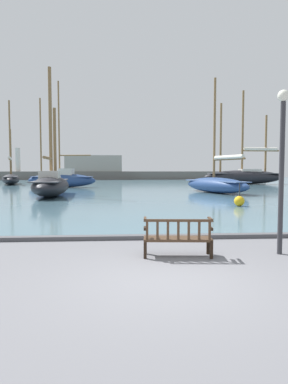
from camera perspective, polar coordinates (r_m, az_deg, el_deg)
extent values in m
plane|color=slate|center=(6.55, 3.84, -14.57)|extent=(160.00, 160.00, 0.00)
cube|color=slate|center=(50.21, -2.88, 1.42)|extent=(100.00, 80.00, 0.08)
cube|color=#4C4C50|center=(10.25, 0.94, -7.50)|extent=(40.00, 0.30, 0.12)
cube|color=black|center=(8.46, 0.23, -8.88)|extent=(0.08, 0.08, 0.42)
cube|color=black|center=(8.58, 10.63, -8.76)|extent=(0.08, 0.08, 0.42)
cube|color=black|center=(8.02, 0.19, -9.58)|extent=(0.08, 0.08, 0.42)
cube|color=black|center=(8.15, 11.17, -9.44)|extent=(0.08, 0.08, 0.42)
cube|color=#422D1E|center=(8.22, 5.60, -7.77)|extent=(1.64, 0.65, 0.06)
cube|color=#422D1E|center=(7.92, 5.75, -4.75)|extent=(1.60, 0.18, 0.06)
cube|color=#422D1E|center=(7.93, 0.52, -6.45)|extent=(0.06, 0.04, 0.41)
cube|color=#422D1E|center=(7.93, 2.27, -6.44)|extent=(0.06, 0.04, 0.41)
cube|color=#422D1E|center=(7.94, 4.01, -6.44)|extent=(0.06, 0.04, 0.41)
cube|color=#422D1E|center=(7.96, 5.74, -6.43)|extent=(0.06, 0.04, 0.41)
cube|color=#422D1E|center=(7.98, 7.47, -6.41)|extent=(0.06, 0.04, 0.41)
cube|color=#422D1E|center=(8.01, 9.19, -6.39)|extent=(0.06, 0.04, 0.41)
cube|color=#422D1E|center=(8.05, 10.89, -6.36)|extent=(0.06, 0.04, 0.41)
cube|color=black|center=(8.05, 0.17, -6.07)|extent=(0.08, 0.30, 0.06)
cube|color=#422D1E|center=(8.11, 0.18, -4.47)|extent=(0.10, 0.47, 0.04)
cube|color=black|center=(8.18, 11.08, -5.99)|extent=(0.08, 0.30, 0.06)
cube|color=#422D1E|center=(8.24, 10.98, -4.41)|extent=(0.10, 0.47, 0.04)
ellipsoid|color=navy|center=(39.54, -13.59, 1.88)|extent=(8.08, 3.34, 1.54)
cube|color=#516B9E|center=(39.53, -13.60, 2.49)|extent=(7.06, 2.72, 0.08)
cube|color=beige|center=(39.31, -12.81, 3.20)|extent=(1.70, 1.26, 0.88)
cylinder|color=brown|center=(39.86, -13.99, 10.14)|extent=(0.17, 0.17, 10.54)
cylinder|color=brown|center=(38.99, -11.44, 6.01)|extent=(3.57, 0.88, 0.14)
cylinder|color=brown|center=(40.62, -16.84, 8.70)|extent=(0.17, 0.17, 8.75)
ellipsoid|color=navy|center=(29.94, 11.79, 1.13)|extent=(4.66, 8.73, 1.31)
cube|color=#516B9E|center=(29.93, 11.80, 1.82)|extent=(3.86, 7.59, 0.08)
cylinder|color=brown|center=(30.29, 11.68, 10.16)|extent=(0.20, 0.20, 8.69)
cylinder|color=brown|center=(28.48, 13.90, 5.34)|extent=(1.45, 3.84, 0.16)
cylinder|color=silver|center=(28.48, 13.90, 5.66)|extent=(1.47, 3.51, 0.32)
ellipsoid|color=black|center=(26.70, -15.23, 0.96)|extent=(3.00, 8.66, 1.49)
cube|color=#4C4C51|center=(26.68, -15.24, 1.84)|extent=(2.31, 7.60, 0.08)
cube|color=beige|center=(26.04, -15.45, 2.65)|extent=(1.47, 1.72, 0.70)
cylinder|color=brown|center=(27.10, -15.34, 10.86)|extent=(0.25, 0.25, 8.41)
cylinder|color=brown|center=(25.28, -15.76, 5.46)|extent=(0.39, 3.28, 0.20)
cylinder|color=brown|center=(29.28, -14.64, 7.79)|extent=(0.25, 0.25, 5.82)
ellipsoid|color=black|center=(48.71, 16.29, 2.38)|extent=(11.25, 3.33, 1.91)
cube|color=#4C4C51|center=(48.70, 16.30, 3.00)|extent=(9.88, 2.57, 0.08)
cube|color=beige|center=(49.03, 17.21, 3.36)|extent=(2.81, 1.66, 0.55)
cylinder|color=brown|center=(48.86, 16.12, 9.57)|extent=(0.28, 0.28, 11.09)
cylinder|color=brown|center=(49.72, 18.85, 6.54)|extent=(5.21, 0.48, 0.22)
cylinder|color=silver|center=(49.73, 18.86, 6.80)|extent=(4.70, 0.68, 0.45)
cylinder|color=brown|center=(47.68, 12.67, 8.72)|extent=(0.28, 0.28, 9.35)
cylinder|color=brown|center=(50.09, 19.64, 7.51)|extent=(0.28, 0.28, 7.89)
ellipsoid|color=black|center=(50.19, -21.30, 2.00)|extent=(4.76, 9.57, 1.36)
cube|color=#4C4C51|center=(50.18, -21.31, 2.43)|extent=(3.90, 8.34, 0.08)
cylinder|color=brown|center=(50.58, -21.45, 8.30)|extent=(0.23, 0.23, 10.27)
cylinder|color=brown|center=(47.97, -21.45, 5.02)|extent=(1.52, 4.76, 0.18)
cylinder|color=silver|center=(47.98, -21.45, 5.24)|extent=(1.57, 4.34, 0.37)
cylinder|color=brown|center=(53.02, -21.32, 6.14)|extent=(0.23, 0.23, 6.69)
cylinder|color=brown|center=(55.48, -21.17, 2.55)|extent=(0.53, 1.29, 0.18)
cylinder|color=#2D2D33|center=(8.89, 21.92, 2.05)|extent=(0.12, 0.12, 3.67)
sphere|color=silver|center=(9.06, 22.24, 14.64)|extent=(0.28, 0.28, 0.28)
sphere|color=gold|center=(19.25, 15.59, -1.46)|extent=(0.56, 0.56, 0.56)
cylinder|color=#2D2D33|center=(19.20, 15.63, 0.41)|extent=(0.06, 0.06, 0.70)
cube|color=#66605B|center=(69.48, -3.15, 2.74)|extent=(57.66, 2.40, 1.72)
cube|color=gray|center=(69.69, -8.40, 4.74)|extent=(11.34, 2.00, 3.22)
cylinder|color=beige|center=(72.43, -20.31, 5.07)|extent=(1.00, 1.00, 4.66)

